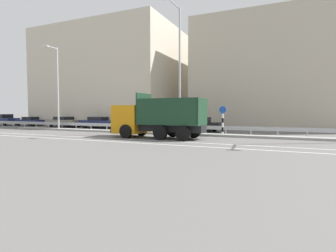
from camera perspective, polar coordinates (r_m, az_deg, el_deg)
The scene contains 17 objects.
ground_plane at distance 21.28m, azimuth -0.14°, elevation -2.30°, with size 320.00×320.00×0.00m, color #605E5B.
lane_strip_0 at distance 18.56m, azimuth -4.45°, elevation -3.12°, with size 70.60×0.16×0.01m, color silver.
lane_strip_1 at distance 17.13m, azimuth -7.05°, elevation -3.67°, with size 70.60×0.16×0.01m, color silver.
median_island at distance 23.00m, azimuth 1.75°, elevation -1.65°, with size 38.83×1.10×0.18m, color gray.
median_guardrail at distance 24.01m, azimuth 2.76°, elevation -0.30°, with size 70.60×0.09×0.78m.
dump_truck at distance 20.52m, azimuth -4.47°, elevation 1.10°, with size 7.35×2.75×3.44m.
median_road_sign at distance 21.74m, azimuth 11.81°, elevation 1.12°, with size 0.65×0.16×2.49m.
street_lamp_1 at distance 30.98m, azimuth -23.03°, elevation 8.23°, with size 0.71×1.82×8.89m.
street_lamp_2 at distance 23.16m, azimuth 2.37°, elevation 13.17°, with size 0.71×2.79×10.96m.
parked_car_0 at distance 45.01m, azimuth -32.02°, elevation 1.17°, with size 4.60×2.16×1.61m.
parked_car_1 at distance 41.15m, azimuth -27.70°, elevation 0.96°, with size 4.29×2.02×1.26m.
parked_car_2 at distance 36.19m, azimuth -21.64°, elevation 0.89°, with size 4.93×2.14×1.34m.
parked_car_3 at distance 32.58m, azimuth -14.75°, elevation 0.80°, with size 4.73×2.07×1.38m.
parked_car_4 at distance 29.39m, azimuth -5.42°, elevation 0.62°, with size 4.00×2.01×1.38m.
parked_car_5 at distance 26.59m, azimuth 6.51°, elevation 0.39°, with size 4.94×2.12×1.46m.
background_building_0 at distance 41.73m, azimuth -10.87°, elevation 9.77°, with size 19.63×15.98×13.64m, color beige.
background_building_1 at distance 36.98m, azimuth 22.33°, elevation 9.96°, with size 18.68×14.68×13.04m, color #B7AD99.
Camera 1 is at (8.53, -19.38, 2.08)m, focal length 28.00 mm.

